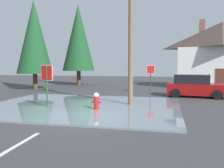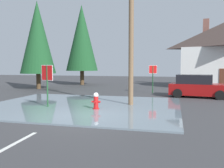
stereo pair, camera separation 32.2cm
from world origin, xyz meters
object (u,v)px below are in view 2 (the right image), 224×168
object	(u,v)px
utility_pole	(131,30)
parked_car	(198,87)
pine_tree_tall_left	(82,38)
fire_hydrant	(96,102)
pine_tree_mid_left	(38,37)
stop_sign_far	(153,74)
stop_sign_near	(47,77)

from	to	relation	value
utility_pole	parked_car	xyz separation A→B (m)	(4.02, 4.88, -3.49)
pine_tree_tall_left	utility_pole	bearing A→B (deg)	-58.71
fire_hydrant	pine_tree_mid_left	size ratio (longest dim) A/B	0.11
pine_tree_tall_left	pine_tree_mid_left	xyz separation A→B (m)	(-2.30, -5.76, -0.49)
pine_tree_tall_left	fire_hydrant	bearing A→B (deg)	-66.34
parked_car	pine_tree_mid_left	xyz separation A→B (m)	(-14.48, 2.80, 4.20)
fire_hydrant	stop_sign_far	bearing A→B (deg)	75.75
stop_sign_near	stop_sign_far	bearing A→B (deg)	60.02
stop_sign_near	parked_car	xyz separation A→B (m)	(8.24, 6.69, -0.89)
stop_sign_near	pine_tree_tall_left	bearing A→B (deg)	104.52
utility_pole	stop_sign_far	distance (m)	7.20
fire_hydrant	stop_sign_far	distance (m)	8.82
utility_pole	pine_tree_mid_left	distance (m)	13.00
utility_pole	pine_tree_mid_left	size ratio (longest dim) A/B	0.97
utility_pole	parked_car	world-z (taller)	utility_pole
pine_tree_mid_left	parked_car	bearing A→B (deg)	-10.94
stop_sign_far	stop_sign_near	bearing A→B (deg)	-119.98
utility_pole	pine_tree_mid_left	world-z (taller)	pine_tree_mid_left
stop_sign_near	utility_pole	xyz separation A→B (m)	(4.22, 1.81, 2.60)
fire_hydrant	pine_tree_tall_left	size ratio (longest dim) A/B	0.10
stop_sign_near	fire_hydrant	world-z (taller)	stop_sign_near
pine_tree_mid_left	fire_hydrant	bearing A→B (deg)	-46.60
stop_sign_far	pine_tree_mid_left	xyz separation A→B (m)	(-11.13, 1.02, 3.35)
stop_sign_near	stop_sign_far	world-z (taller)	stop_sign_near
parked_car	pine_tree_mid_left	world-z (taller)	pine_tree_mid_left
stop_sign_far	pine_tree_mid_left	bearing A→B (deg)	174.76
stop_sign_far	pine_tree_mid_left	size ratio (longest dim) A/B	0.27
parked_car	utility_pole	bearing A→B (deg)	-129.47
pine_tree_tall_left	parked_car	bearing A→B (deg)	-35.07
pine_tree_tall_left	stop_sign_far	bearing A→B (deg)	-37.50
utility_pole	pine_tree_tall_left	size ratio (longest dim) A/B	0.88
pine_tree_mid_left	utility_pole	bearing A→B (deg)	-36.29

